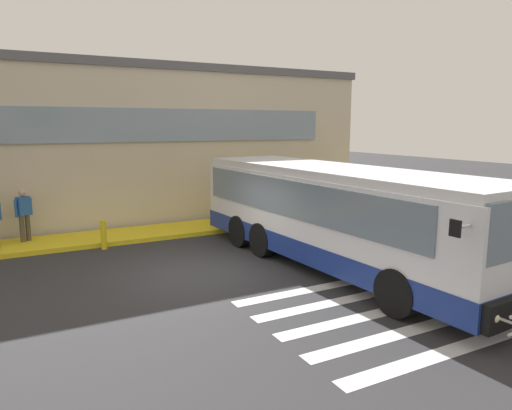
% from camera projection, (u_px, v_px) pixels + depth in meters
% --- Properties ---
extents(ground_plane, '(80.00, 90.00, 0.02)m').
position_uv_depth(ground_plane, '(202.00, 273.00, 12.11)').
color(ground_plane, '#2B2B2D').
rests_on(ground_plane, ground).
extents(bay_paint_stripes, '(4.40, 3.96, 0.01)m').
position_uv_depth(bay_paint_stripes, '(370.00, 315.00, 9.38)').
color(bay_paint_stripes, silver).
rests_on(bay_paint_stripes, ground).
extents(terminal_building, '(21.11, 13.80, 6.11)m').
position_uv_depth(terminal_building, '(95.00, 142.00, 21.38)').
color(terminal_building, beige).
rests_on(terminal_building, ground).
extents(boarding_curb, '(23.31, 2.00, 0.15)m').
position_uv_depth(boarding_curb, '(152.00, 233.00, 16.28)').
color(boarding_curb, yellow).
rests_on(boarding_curb, ground).
extents(bus_main_foreground, '(3.19, 10.72, 2.70)m').
position_uv_depth(bus_main_foreground, '(336.00, 218.00, 12.40)').
color(bus_main_foreground, silver).
rests_on(bus_main_foreground, ground).
extents(passenger_by_doorway, '(0.51, 0.39, 1.68)m').
position_uv_depth(passenger_by_doorway, '(24.00, 212.00, 14.63)').
color(passenger_by_doorway, '#4C4233').
rests_on(passenger_by_doorway, boarding_curb).
extents(safety_bollard_yellow, '(0.18, 0.18, 0.90)m').
position_uv_depth(safety_bollard_yellow, '(104.00, 235.00, 14.33)').
color(safety_bollard_yellow, yellow).
rests_on(safety_bollard_yellow, ground).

